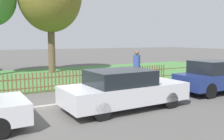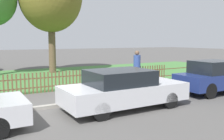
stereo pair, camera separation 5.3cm
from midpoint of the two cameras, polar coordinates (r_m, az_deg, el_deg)
ground_plane at (r=9.40m, az=-8.97°, el=-8.12°), size 120.00×120.00×0.00m
kerb_stone at (r=9.48m, az=-9.19°, el=-7.62°), size 34.62×0.20×0.12m
grass_strip at (r=16.87m, az=-18.29°, el=-1.74°), size 34.62×9.94×0.01m
park_fence at (r=12.02m, az=-13.84°, el=-2.64°), size 34.62×0.05×0.95m
parked_car_navy_estate at (r=8.85m, az=2.78°, el=-4.36°), size 4.51×1.95×1.38m
parked_car_red_compact at (r=12.35m, az=22.54°, el=-1.43°), size 3.82×1.71×1.49m
covered_motorcycle at (r=11.42m, az=5.75°, el=-1.92°), size 1.99×0.74×1.13m
pedestrian_near_fence at (r=13.58m, az=5.84°, el=1.03°), size 0.40×0.43×1.86m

